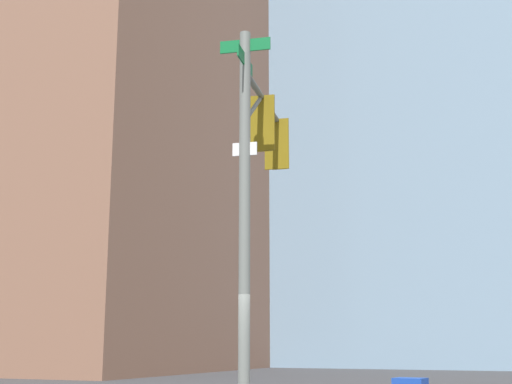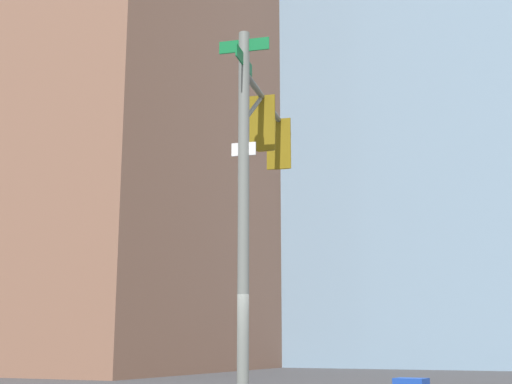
# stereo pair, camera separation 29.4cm
# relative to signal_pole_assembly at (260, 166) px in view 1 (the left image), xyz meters

# --- Properties ---
(signal_pole_assembly) EXTENTS (4.56, 1.31, 7.35)m
(signal_pole_assembly) POSITION_rel_signal_pole_assembly_xyz_m (0.00, 0.00, 0.00)
(signal_pole_assembly) COLOR slate
(signal_pole_assembly) RESTS_ON ground_plane
(building_brick_nearside) EXTENTS (25.22, 18.23, 52.09)m
(building_brick_nearside) POSITION_rel_signal_pole_assembly_xyz_m (-27.39, -23.39, 20.94)
(building_brick_nearside) COLOR #845B47
(building_brick_nearside) RESTS_ON ground_plane
(building_brick_farside) EXTENTS (17.97, 15.27, 53.41)m
(building_brick_farside) POSITION_rel_signal_pole_assembly_xyz_m (-46.38, 2.35, 21.60)
(building_brick_farside) COLOR brown
(building_brick_farside) RESTS_ON ground_plane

